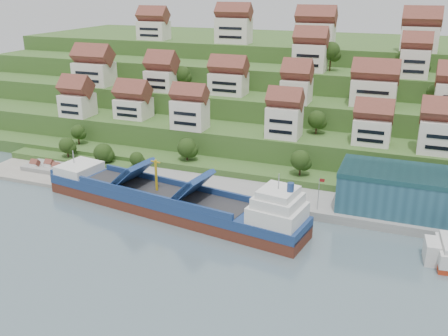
% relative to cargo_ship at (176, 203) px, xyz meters
% --- Properties ---
extents(ground, '(300.00, 300.00, 0.00)m').
position_rel_cargo_ship_xyz_m(ground, '(14.61, 0.38, -3.02)').
color(ground, slate).
rests_on(ground, ground).
extents(quay, '(180.00, 14.00, 2.20)m').
position_rel_cargo_ship_xyz_m(quay, '(34.61, 15.38, -1.92)').
color(quay, gray).
rests_on(quay, ground).
extents(pebble_beach, '(45.00, 20.00, 1.00)m').
position_rel_cargo_ship_xyz_m(pebble_beach, '(-43.39, 12.38, -2.52)').
color(pebble_beach, gray).
rests_on(pebble_beach, ground).
extents(hillside, '(260.00, 128.00, 31.00)m').
position_rel_cargo_ship_xyz_m(hillside, '(14.61, 103.94, 7.64)').
color(hillside, '#2D4C1E').
rests_on(hillside, ground).
extents(hillside_village, '(159.15, 63.95, 29.57)m').
position_rel_cargo_ship_xyz_m(hillside_village, '(20.60, 60.33, 21.08)').
color(hillside_village, silver).
rests_on(hillside_village, ground).
extents(hillside_trees, '(130.19, 62.45, 32.01)m').
position_rel_cargo_ship_xyz_m(hillside_trees, '(7.43, 47.73, 14.75)').
color(hillside_trees, '#253F15').
rests_on(hillside_trees, ground).
extents(flagpole, '(1.28, 0.16, 8.00)m').
position_rel_cargo_ship_xyz_m(flagpole, '(32.73, 10.38, 3.86)').
color(flagpole, gray).
rests_on(flagpole, quay).
extents(beach_huts, '(14.40, 3.70, 2.20)m').
position_rel_cargo_ship_xyz_m(beach_huts, '(-45.39, 11.13, -0.92)').
color(beach_huts, white).
rests_on(beach_huts, pebble_beach).
extents(cargo_ship, '(71.14, 21.76, 15.49)m').
position_rel_cargo_ship_xyz_m(cargo_ship, '(0.00, 0.00, 0.00)').
color(cargo_ship, '#522519').
rests_on(cargo_ship, ground).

